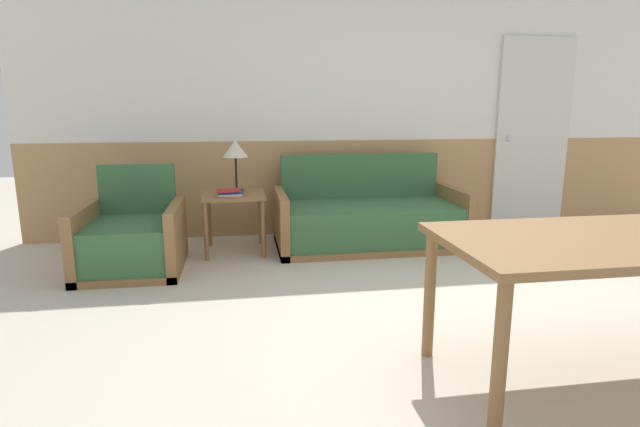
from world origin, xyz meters
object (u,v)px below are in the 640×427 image
Objects in this scene: dining_table at (637,249)px; side_table at (234,203)px; couch at (368,220)px; table_lamp at (235,151)px; armchair at (132,240)px.

side_table is at bearing 126.64° from dining_table.
dining_table is at bearing -53.36° from side_table.
couch is 0.95× the size of dining_table.
couch is 3.20× the size of side_table.
dining_table is (1.92, -2.58, 0.20)m from side_table.
dining_table is (1.89, -2.68, -0.28)m from table_lamp.
dining_table is at bearing -54.75° from table_lamp.
couch reaches higher than armchair.
dining_table is at bearing -76.29° from couch.
table_lamp reaches higher than couch.
armchair is at bearing 141.66° from dining_table.
table_lamp is at bearing 75.19° from side_table.
couch reaches higher than side_table.
side_table is at bearing 23.16° from armchair.
armchair is at bearing -154.56° from side_table.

